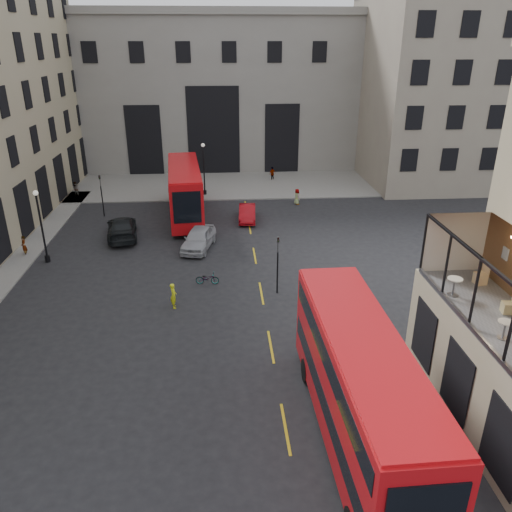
{
  "coord_description": "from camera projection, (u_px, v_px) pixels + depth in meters",
  "views": [
    {
      "loc": [
        -4.4,
        -15.91,
        14.77
      ],
      "look_at": [
        -2.41,
        11.06,
        3.0
      ],
      "focal_mm": 35.0,
      "sensor_mm": 36.0,
      "label": 1
    }
  ],
  "objects": [
    {
      "name": "pedestrian_c",
      "position": [
        272.0,
        174.0,
        56.53
      ],
      "size": [
        0.97,
        0.8,
        1.55
      ],
      "primitive_type": "imported",
      "rotation": [
        0.0,
        0.0,
        3.71
      ],
      "color": "gray",
      "rests_on": "ground"
    },
    {
      "name": "cafe_table_mid",
      "position": [
        505.0,
        327.0,
        18.3
      ],
      "size": [
        0.57,
        0.57,
        0.71
      ],
      "color": "beige",
      "rests_on": "cafe_floor"
    },
    {
      "name": "gateway",
      "position": [
        212.0,
        88.0,
        60.54
      ],
      "size": [
        35.0,
        10.6,
        18.0
      ],
      "color": "gray",
      "rests_on": "ground"
    },
    {
      "name": "car_b",
      "position": [
        247.0,
        213.0,
        44.06
      ],
      "size": [
        1.68,
        4.17,
        1.35
      ],
      "primitive_type": "imported",
      "rotation": [
        0.0,
        0.0,
        -0.06
      ],
      "color": "#A40A12",
      "rests_on": "ground"
    },
    {
      "name": "street_lamp_b",
      "position": [
        204.0,
        172.0,
        50.47
      ],
      "size": [
        0.36,
        0.36,
        5.33
      ],
      "color": "black",
      "rests_on": "ground"
    },
    {
      "name": "ground",
      "position": [
        333.0,
        426.0,
        20.74
      ],
      "size": [
        140.0,
        140.0,
        0.0
      ],
      "primitive_type": "plane",
      "color": "black",
      "rests_on": "ground"
    },
    {
      "name": "pedestrian_e",
      "position": [
        24.0,
        246.0,
        36.79
      ],
      "size": [
        0.5,
        0.64,
        1.54
      ],
      "primitive_type": "imported",
      "rotation": [
        0.0,
        0.0,
        4.98
      ],
      "color": "gray",
      "rests_on": "ground"
    },
    {
      "name": "traffic_light_near",
      "position": [
        278.0,
        258.0,
        30.68
      ],
      "size": [
        0.16,
        0.2,
        3.8
      ],
      "color": "black",
      "rests_on": "ground"
    },
    {
      "name": "street_lamp_a",
      "position": [
        42.0,
        231.0,
        35.1
      ],
      "size": [
        0.36,
        0.36,
        5.33
      ],
      "color": "black",
      "rests_on": "ground"
    },
    {
      "name": "bus_far",
      "position": [
        185.0,
        189.0,
        44.14
      ],
      "size": [
        3.66,
        11.88,
        4.67
      ],
      "color": "#BB0D11",
      "rests_on": "ground"
    },
    {
      "name": "pavement_far",
      "position": [
        206.0,
        184.0,
        55.06
      ],
      "size": [
        40.0,
        12.0,
        0.12
      ],
      "primitive_type": "cube",
      "color": "slate",
      "rests_on": "ground"
    },
    {
      "name": "pedestrian_d",
      "position": [
        297.0,
        197.0,
        48.33
      ],
      "size": [
        0.71,
        0.87,
        1.53
      ],
      "primitive_type": "imported",
      "rotation": [
        0.0,
        0.0,
        1.92
      ],
      "color": "gray",
      "rests_on": "ground"
    },
    {
      "name": "cafe_chair_c",
      "position": [
        508.0,
        307.0,
        20.1
      ],
      "size": [
        0.48,
        0.48,
        0.85
      ],
      "color": "tan",
      "rests_on": "cafe_floor"
    },
    {
      "name": "car_c",
      "position": [
        122.0,
        228.0,
        40.2
      ],
      "size": [
        3.19,
        5.92,
        1.63
      ],
      "primitive_type": "imported",
      "rotation": [
        0.0,
        0.0,
        3.31
      ],
      "color": "black",
      "rests_on": "ground"
    },
    {
      "name": "pedestrian_a",
      "position": [
        76.0,
        190.0,
        50.5
      ],
      "size": [
        0.92,
        0.81,
        1.6
      ],
      "primitive_type": "imported",
      "rotation": [
        0.0,
        0.0,
        -0.31
      ],
      "color": "gray",
      "rests_on": "ground"
    },
    {
      "name": "traffic_light_far",
      "position": [
        101.0,
        190.0,
        44.36
      ],
      "size": [
        0.16,
        0.2,
        3.8
      ],
      "color": "black",
      "rests_on": "ground"
    },
    {
      "name": "host_frontage",
      "position": [
        494.0,
        375.0,
        20.28
      ],
      "size": [
        3.0,
        11.0,
        4.5
      ],
      "primitive_type": "cube",
      "color": "tan",
      "rests_on": "ground"
    },
    {
      "name": "building_right",
      "position": [
        441.0,
        83.0,
        54.49
      ],
      "size": [
        16.6,
        18.6,
        20.0
      ],
      "color": "gray",
      "rests_on": "ground"
    },
    {
      "name": "car_a",
      "position": [
        199.0,
        238.0,
        38.06
      ],
      "size": [
        2.99,
        5.08,
        1.62
      ],
      "primitive_type": "imported",
      "rotation": [
        0.0,
        0.0,
        -0.24
      ],
      "color": "#A4A5AC",
      "rests_on": "ground"
    },
    {
      "name": "cafe_table_far",
      "position": [
        454.0,
        284.0,
        21.38
      ],
      "size": [
        0.64,
        0.64,
        0.8
      ],
      "color": "white",
      "rests_on": "cafe_floor"
    },
    {
      "name": "pedestrian_b",
      "position": [
        175.0,
        175.0,
        55.79
      ],
      "size": [
        1.21,
        1.22,
        1.69
      ],
      "primitive_type": "imported",
      "rotation": [
        0.0,
        0.0,
        0.81
      ],
      "color": "gray",
      "rests_on": "ground"
    },
    {
      "name": "bus_near",
      "position": [
        360.0,
        383.0,
        19.02
      ],
      "size": [
        3.0,
        12.16,
        4.83
      ],
      "color": "#B10C11",
      "rests_on": "ground"
    },
    {
      "name": "cafe_chair_d",
      "position": [
        481.0,
        278.0,
        22.5
      ],
      "size": [
        0.55,
        0.55,
        0.96
      ],
      "color": "#DDB77F",
      "rests_on": "cafe_floor"
    },
    {
      "name": "bicycle",
      "position": [
        207.0,
        278.0,
        32.64
      ],
      "size": [
        1.56,
        0.66,
        0.8
      ],
      "primitive_type": "imported",
      "rotation": [
        0.0,
        0.0,
        1.48
      ],
      "color": "gray",
      "rests_on": "ground"
    },
    {
      "name": "cafe_floor",
      "position": [
        505.0,
        326.0,
        19.36
      ],
      "size": [
        3.0,
        10.0,
        0.1
      ],
      "primitive_type": "cube",
      "color": "slate",
      "rests_on": "host_frontage"
    },
    {
      "name": "cyclist",
      "position": [
        173.0,
        296.0,
        29.61
      ],
      "size": [
        0.49,
        0.64,
        1.58
      ],
      "primitive_type": "imported",
      "rotation": [
        0.0,
        0.0,
        1.77
      ],
      "color": "#D3DC17",
      "rests_on": "ground"
    }
  ]
}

